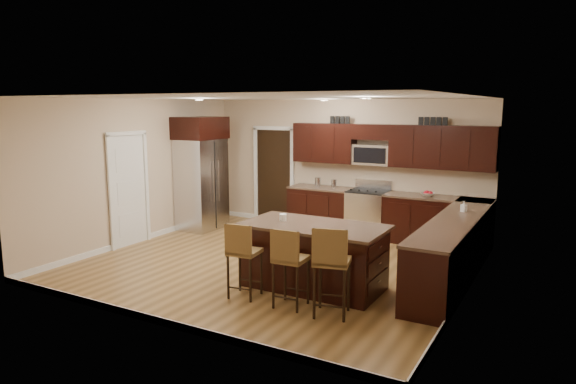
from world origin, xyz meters
The scene contains 23 objects.
floor centered at (0.00, 0.00, 0.00)m, with size 6.00×6.00×0.00m, color olive.
ceiling centered at (0.00, 0.00, 2.70)m, with size 6.00×6.00×0.00m, color silver.
wall_back centered at (0.00, 2.75, 1.35)m, with size 6.00×6.00×0.00m, color #C3AB8D.
wall_left centered at (-3.00, 0.00, 1.35)m, with size 5.50×5.50×0.00m, color #C3AB8D.
wall_right centered at (3.00, 0.00, 1.35)m, with size 5.50×5.50×0.00m, color #C3AB8D.
base_cabinets centered at (1.90, 1.45, 0.46)m, with size 4.02×3.96×0.92m.
upper_cabinets centered at (1.04, 2.58, 1.84)m, with size 4.00×0.33×0.80m.
range centered at (0.68, 2.45, 0.47)m, with size 0.76×0.64×1.11m.
microwave centered at (0.68, 2.60, 1.62)m, with size 0.76×0.31×0.40m, color silver.
doorway centered at (-1.65, 2.73, 1.03)m, with size 0.85×0.03×2.06m, color black.
pantry_door centered at (-2.98, -0.30, 1.02)m, with size 0.03×0.80×2.04m, color white.
letter_decor centered at (0.90, 2.58, 2.29)m, with size 2.20×0.03×0.15m, color black, non-canonical shape.
island centered at (1.03, -0.69, 0.43)m, with size 2.03×1.07×0.92m.
stool_left centered at (0.38, -1.53, 0.65)m, with size 0.43×0.43×1.04m.
stool_mid centered at (1.09, -1.53, 0.66)m, with size 0.41×0.41×1.05m.
stool_right centered at (1.69, -1.53, 0.71)m, with size 0.52×0.52×1.14m.
refrigerator centered at (-2.62, 1.38, 1.20)m, with size 0.79×1.01×2.35m.
floor_mat centered at (0.47, 1.85, 0.01)m, with size 1.03×0.69×0.01m, color olive.
fruit_bowl centered at (1.84, 2.45, 0.95)m, with size 0.25×0.25×0.06m, color silver.
soap_bottle centered at (2.70, 1.27, 1.00)m, with size 0.08×0.08×0.17m, color #B2B2B2.
canister_tall centered at (-0.43, 2.45, 1.02)m, with size 0.12×0.12×0.19m, color silver.
canister_short centered at (-0.06, 2.45, 1.01)m, with size 0.11×0.11×0.18m, color silver.
island_jar centered at (0.53, -0.69, 0.97)m, with size 0.10×0.10×0.10m, color white.
Camera 1 is at (4.14, -7.02, 2.57)m, focal length 32.00 mm.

